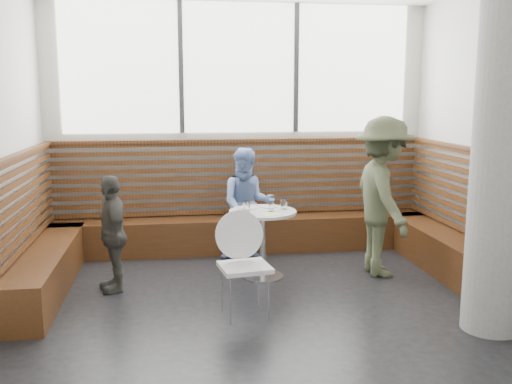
{
  "coord_description": "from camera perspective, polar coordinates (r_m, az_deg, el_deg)",
  "views": [
    {
      "loc": [
        -0.89,
        -5.01,
        2.05
      ],
      "look_at": [
        0.0,
        1.0,
        1.0
      ],
      "focal_mm": 40.0,
      "sensor_mm": 36.0,
      "label": 1
    }
  ],
  "objects": [
    {
      "name": "room",
      "position": [
        5.11,
        1.64,
        4.77
      ],
      "size": [
        5.0,
        5.0,
        3.2
      ],
      "color": "silver",
      "rests_on": "ground"
    },
    {
      "name": "booth",
      "position": [
        7.03,
        -0.93,
        -3.7
      ],
      "size": [
        5.0,
        2.5,
        1.44
      ],
      "color": "#422410",
      "rests_on": "ground"
    },
    {
      "name": "concrete_column",
      "position": [
        5.21,
        23.42,
        4.05
      ],
      "size": [
        0.5,
        0.5,
        3.2
      ],
      "primitive_type": "cylinder",
      "color": "gray",
      "rests_on": "ground"
    },
    {
      "name": "cafe_table",
      "position": [
        6.37,
        0.67,
        -3.8
      ],
      "size": [
        0.75,
        0.75,
        0.77
      ],
      "color": "silver",
      "rests_on": "ground"
    },
    {
      "name": "cafe_chair",
      "position": [
        5.33,
        -1.24,
        -6.32
      ],
      "size": [
        0.46,
        0.45,
        0.97
      ],
      "rotation": [
        0.0,
        0.0,
        0.15
      ],
      "color": "white",
      "rests_on": "ground"
    },
    {
      "name": "adult_man",
      "position": [
        6.58,
        12.57,
        -0.46
      ],
      "size": [
        0.7,
        1.18,
        1.81
      ],
      "primitive_type": "imported",
      "rotation": [
        0.0,
        0.0,
        1.55
      ],
      "color": "#4A5236",
      "rests_on": "ground"
    },
    {
      "name": "child_back",
      "position": [
        7.05,
        -0.86,
        -1.25
      ],
      "size": [
        0.71,
        0.57,
        1.4
      ],
      "primitive_type": "imported",
      "rotation": [
        0.0,
        0.0,
        -0.07
      ],
      "color": "#7B99D6",
      "rests_on": "ground"
    },
    {
      "name": "child_left",
      "position": [
        6.14,
        -14.16,
        -4.02
      ],
      "size": [
        0.48,
        0.77,
        1.22
      ],
      "primitive_type": "imported",
      "rotation": [
        0.0,
        0.0,
        -1.3
      ],
      "color": "#46453F",
      "rests_on": "ground"
    },
    {
      "name": "plate_near",
      "position": [
        6.44,
        -0.78,
        -1.58
      ],
      "size": [
        0.22,
        0.22,
        0.02
      ],
      "primitive_type": "cylinder",
      "color": "white",
      "rests_on": "cafe_table"
    },
    {
      "name": "plate_far",
      "position": [
        6.5,
        1.28,
        -1.48
      ],
      "size": [
        0.19,
        0.19,
        0.01
      ],
      "primitive_type": "cylinder",
      "color": "white",
      "rests_on": "cafe_table"
    },
    {
      "name": "glass_left",
      "position": [
        6.24,
        -0.94,
        -1.45
      ],
      "size": [
        0.08,
        0.08,
        0.12
      ],
      "primitive_type": "cylinder",
      "color": "white",
      "rests_on": "cafe_table"
    },
    {
      "name": "glass_mid",
      "position": [
        6.29,
        1.54,
        -1.45
      ],
      "size": [
        0.07,
        0.07,
        0.1
      ],
      "primitive_type": "cylinder",
      "color": "white",
      "rests_on": "cafe_table"
    },
    {
      "name": "glass_right",
      "position": [
        6.4,
        2.8,
        -1.2
      ],
      "size": [
        0.07,
        0.07,
        0.12
      ],
      "primitive_type": "cylinder",
      "color": "white",
      "rests_on": "cafe_table"
    },
    {
      "name": "menu_card",
      "position": [
        6.13,
        1.54,
        -2.23
      ],
      "size": [
        0.25,
        0.21,
        0.0
      ],
      "primitive_type": "cube",
      "rotation": [
        0.0,
        0.0,
        0.31
      ],
      "color": "#A5C64C",
      "rests_on": "cafe_table"
    }
  ]
}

